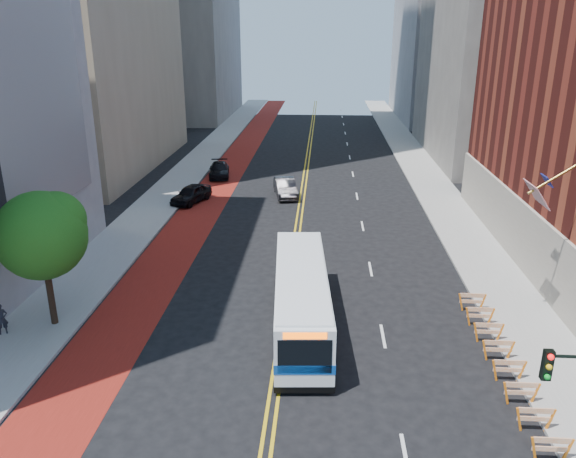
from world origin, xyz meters
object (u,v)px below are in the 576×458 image
at_px(transit_bus, 301,297).
at_px(street_tree, 42,232).
at_px(car_a, 191,194).
at_px(car_c, 219,170).
at_px(pedestrian, 1,319).
at_px(car_b, 285,187).

bearing_deg(transit_bus, street_tree, 179.38).
distance_m(car_a, car_c, 8.97).
bearing_deg(car_c, car_a, -103.76).
distance_m(street_tree, transit_bus, 12.55).
xyz_separation_m(car_c, pedestrian, (-4.73, -31.26, 0.23)).
xyz_separation_m(car_b, car_c, (-7.03, 6.51, -0.09)).
xyz_separation_m(street_tree, pedestrian, (-2.02, -1.19, -4.00)).
bearing_deg(car_a, street_tree, -74.87).
relative_size(car_a, car_c, 0.93).
distance_m(street_tree, car_a, 21.63).
xyz_separation_m(car_b, pedestrian, (-11.76, -24.75, 0.13)).
height_order(street_tree, transit_bus, street_tree).
distance_m(street_tree, car_b, 25.82).
height_order(street_tree, car_c, street_tree).
height_order(street_tree, car_a, street_tree).
xyz_separation_m(transit_bus, car_c, (-9.37, 29.40, -0.91)).
xyz_separation_m(car_a, pedestrian, (-3.96, -22.33, 0.16)).
bearing_deg(transit_bus, car_c, 103.90).
distance_m(transit_bus, car_c, 30.87).
bearing_deg(car_b, pedestrian, -126.87).
bearing_deg(street_tree, car_a, 84.75).
bearing_deg(street_tree, car_c, 84.85).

